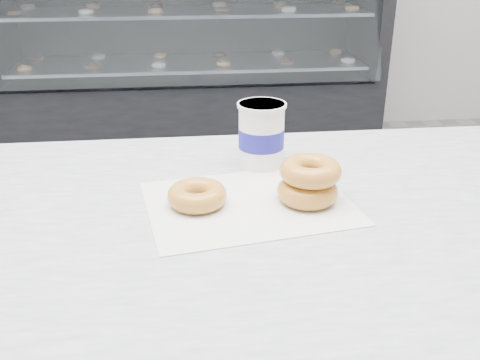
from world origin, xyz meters
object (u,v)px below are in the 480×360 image
object	(u,v)px
donut_single	(197,195)
donut_stack	(309,181)
display_case	(191,76)
coffee_cup	(261,134)

from	to	relation	value
donut_single	donut_stack	xyz separation A→B (m)	(0.19, -0.00, 0.02)
display_case	coffee_cup	distance (m)	2.57
display_case	donut_stack	distance (m)	2.74
display_case	coffee_cup	xyz separation A→B (m)	(0.08, -2.53, 0.47)
coffee_cup	display_case	bearing A→B (deg)	115.51
donut_stack	coffee_cup	size ratio (longest dim) A/B	1.16
donut_single	coffee_cup	distance (m)	0.22
display_case	donut_stack	world-z (taller)	display_case
donut_stack	coffee_cup	world-z (taller)	coffee_cup
donut_single	coffee_cup	xyz separation A→B (m)	(0.13, 0.17, 0.05)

